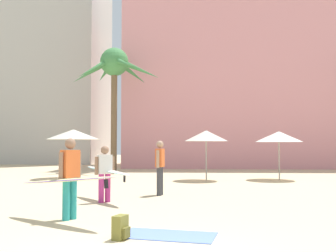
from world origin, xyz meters
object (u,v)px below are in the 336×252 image
person_mid_left (106,171)px  cafe_umbrella_2 (73,134)px  backpack (121,228)px  person_far_left (68,177)px  beach_towel (168,235)px  cafe_umbrella_1 (206,136)px  palm_tree_far_left (114,70)px  person_near_right (160,165)px  cafe_umbrella_3 (279,137)px

person_mid_left → cafe_umbrella_2: bearing=-10.3°
backpack → person_far_left: (-1.45, 1.60, 0.75)m
beach_towel → person_far_left: person_far_left is taller
cafe_umbrella_1 → cafe_umbrella_2: cafe_umbrella_2 is taller
palm_tree_far_left → person_mid_left: bearing=-80.1°
backpack → cafe_umbrella_2: bearing=129.7°
person_near_right → beach_towel: bearing=107.5°
backpack → person_near_right: bearing=107.0°
beach_towel → person_mid_left: (-2.06, 4.16, 0.89)m
beach_towel → backpack: size_ratio=4.08×
cafe_umbrella_1 → backpack: cafe_umbrella_1 is taller
cafe_umbrella_1 → person_mid_left: 7.83m
person_mid_left → person_near_right: (1.49, 1.52, 0.09)m
palm_tree_far_left → backpack: (3.55, -17.66, -6.25)m
person_mid_left → person_near_right: person_near_right is taller
cafe_umbrella_3 → person_far_left: cafe_umbrella_3 is taller
palm_tree_far_left → person_far_left: size_ratio=2.94×
cafe_umbrella_1 → beach_towel: cafe_umbrella_1 is taller
backpack → person_near_right: 6.08m
palm_tree_far_left → cafe_umbrella_1: (5.57, -6.14, -4.37)m
cafe_umbrella_1 → cafe_umbrella_3: size_ratio=1.02×
person_near_right → cafe_umbrella_1: bearing=-96.2°
beach_towel → person_near_right: 5.80m
palm_tree_far_left → person_far_left: palm_tree_far_left is taller
palm_tree_far_left → backpack: size_ratio=18.77×
cafe_umbrella_3 → beach_towel: 12.75m
person_far_left → cafe_umbrella_3: bearing=-91.0°
cafe_umbrella_2 → backpack: size_ratio=6.23×
beach_towel → person_far_left: size_ratio=0.64×
person_far_left → person_mid_left: size_ratio=1.08×
cafe_umbrella_1 → cafe_umbrella_3: cafe_umbrella_1 is taller
cafe_umbrella_2 → person_mid_left: cafe_umbrella_2 is taller
backpack → person_mid_left: bearing=124.7°
person_mid_left → palm_tree_far_left: bearing=-23.4°
cafe_umbrella_1 → person_mid_left: size_ratio=0.94×
palm_tree_far_left → backpack: bearing=-78.7°
cafe_umbrella_2 → beach_towel: cafe_umbrella_2 is taller
cafe_umbrella_1 → person_far_left: (-3.47, -9.93, -1.13)m
palm_tree_far_left → cafe_umbrella_3: palm_tree_far_left is taller
cafe_umbrella_2 → backpack: bearing=-69.7°
backpack → person_mid_left: 4.72m
palm_tree_far_left → person_mid_left: size_ratio=3.17×
person_mid_left → person_far_left: bearing=142.6°
person_far_left → person_mid_left: person_far_left is taller
cafe_umbrella_1 → cafe_umbrella_3: 3.52m
cafe_umbrella_1 → person_near_right: (-1.78, -5.50, -1.10)m
palm_tree_far_left → person_near_right: palm_tree_far_left is taller
cafe_umbrella_1 → beach_towel: 11.44m
backpack → person_near_right: person_near_right is taller
person_mid_left → beach_towel: bearing=173.0°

